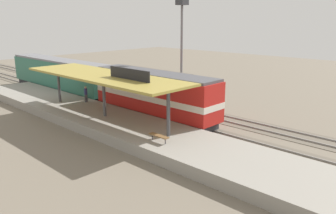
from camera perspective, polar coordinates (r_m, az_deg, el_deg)
ground_plane at (r=36.04m, az=-1.94°, el=-0.75°), size 120.00×120.00×0.00m
track_near at (r=34.71m, az=-4.30°, el=-1.33°), size 3.20×110.00×0.16m
track_far at (r=37.84m, az=0.86°, el=0.05°), size 3.20×110.00×0.16m
platform at (r=31.83m, az=-10.45°, el=-2.23°), size 6.00×44.00×0.90m
station_canopy at (r=30.84m, az=-10.70°, el=5.02°), size 5.20×18.00×4.70m
platform_bench at (r=24.58m, az=-1.55°, el=-4.86°), size 0.44×1.70×0.50m
locomotive at (r=32.92m, az=-2.38°, el=2.10°), size 2.93×14.43×4.44m
passenger_carriage_single at (r=47.35m, az=-17.80°, el=5.13°), size 2.90×20.00×4.24m
freight_car at (r=40.30m, az=-3.52°, el=3.76°), size 2.80×12.00×3.54m
light_mast at (r=40.12m, az=2.32°, el=12.97°), size 1.10×1.10×11.70m
person_waiting at (r=37.06m, az=-13.59°, el=2.23°), size 0.34×0.34×1.71m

